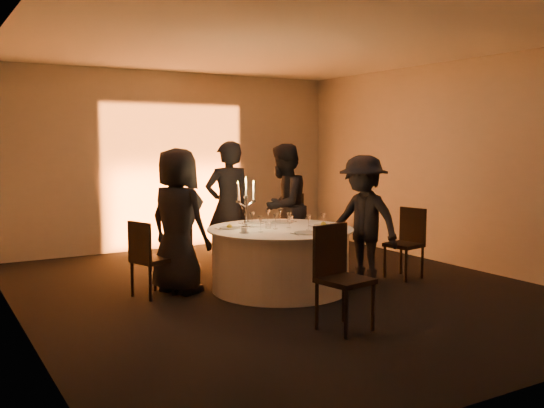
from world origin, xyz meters
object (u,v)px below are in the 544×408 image
chair_back_right (289,225)px  guest_left (178,221)px  chair_left (147,255)px  guest_back_left (228,207)px  chair_right (407,239)px  coffee_cup (244,230)px  banquet_table (280,259)px  guest_back_right (283,206)px  guest_right (363,220)px  chair_back_left (179,237)px  chair_front (339,270)px  candelabra (246,210)px

chair_back_right → guest_left: guest_left is taller
chair_left → guest_back_left: guest_back_left is taller
chair_left → chair_right: (3.37, -0.77, 0.02)m
chair_right → guest_left: guest_left is taller
chair_right → coffee_cup: 2.41m
banquet_table → coffee_cup: bearing=-169.2°
guest_back_left → guest_back_right: (0.79, -0.19, -0.02)m
chair_right → coffee_cup: size_ratio=8.53×
banquet_table → guest_right: (1.08, -0.27, 0.44)m
chair_back_left → guest_back_left: size_ratio=0.47×
chair_front → guest_back_left: 2.91m
chair_back_right → guest_back_left: 1.04m
chair_back_right → candelabra: (-1.26, -1.00, 0.40)m
chair_left → chair_back_left: chair_left is taller
guest_right → candelabra: bearing=-123.0°
guest_left → guest_back_right: guest_back_right is taller
chair_back_left → guest_left: size_ratio=0.50×
chair_front → candelabra: candelabra is taller
guest_left → coffee_cup: 0.85m
chair_left → candelabra: (1.19, -0.25, 0.48)m
chair_back_left → coffee_cup: size_ratio=7.91×
guest_back_right → guest_back_left: bearing=-47.2°
coffee_cup → candelabra: (0.21, 0.34, 0.19)m
guest_back_left → guest_right: bearing=131.0°
guest_back_left → candelabra: (-0.27, -1.04, 0.07)m
chair_back_left → guest_right: bearing=152.2°
guest_back_left → coffee_cup: (-0.47, -1.37, -0.12)m
guest_back_right → chair_right: bearing=96.1°
guest_back_left → chair_right: bearing=144.7°
chair_back_left → guest_left: guest_left is taller
chair_back_right → chair_right: 1.79m
guest_back_right → coffee_cup: 1.73m
banquet_table → guest_right: bearing=-13.9°
candelabra → chair_front: bearing=-88.8°
chair_front → chair_right: bearing=21.7°
chair_back_left → chair_front: (0.35, -3.28, 0.09)m
chair_right → guest_back_left: guest_back_left is taller
banquet_table → chair_front: 1.65m
chair_left → coffee_cup: 1.18m
chair_back_right → candelabra: 1.66m
banquet_table → chair_back_right: size_ratio=1.71×
banquet_table → candelabra: (-0.35, 0.23, 0.61)m
chair_right → guest_left: bearing=-114.9°
chair_back_right → banquet_table: bearing=20.7°
chair_left → chair_front: (1.22, -2.09, 0.07)m
coffee_cup → chair_back_left: bearing=93.4°
chair_right → chair_back_right: bearing=-158.5°
chair_back_right → guest_back_left: (-0.99, 0.03, 0.32)m
chair_back_right → coffee_cup: size_ratio=9.58×
chair_back_right → chair_back_left: bearing=-48.6°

